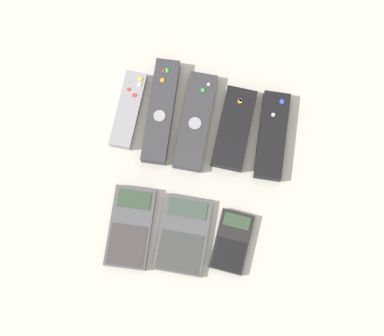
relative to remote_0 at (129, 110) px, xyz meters
The scene contains 9 objects.
ground_plane 0.19m from the remote_0, 40.10° to the right, with size 3.00×3.00×0.00m, color beige.
remote_0 is the anchor object (origin of this frame).
remote_1 0.06m from the remote_0, ahead, with size 0.06×0.21×0.03m.
remote_2 0.13m from the remote_0, ahead, with size 0.06×0.19×0.02m.
remote_3 0.21m from the remote_0, ahead, with size 0.06×0.16×0.03m.
remote_4 0.28m from the remote_0, ahead, with size 0.06×0.17×0.02m.
calculator_0 0.23m from the remote_0, 76.56° to the right, with size 0.09×0.15×0.02m.
calculator_1 0.26m from the remote_0, 55.21° to the right, with size 0.09×0.14×0.01m.
calculator_2 0.32m from the remote_0, 41.42° to the right, with size 0.07×0.11×0.01m.
Camera 1 is at (0.05, -0.20, 0.99)m, focal length 50.00 mm.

